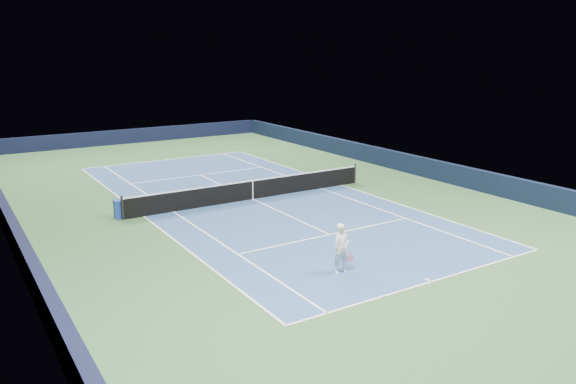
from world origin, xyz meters
TOP-DOWN VIEW (x-y plane):
  - ground at (0.00, 0.00)m, footprint 40.00×40.00m
  - wall_far at (0.00, 19.82)m, footprint 22.00×0.35m
  - wall_right at (10.82, 0.00)m, footprint 0.35×40.00m
  - wall_left at (-10.82, 0.00)m, footprint 0.35×40.00m
  - court_surface at (0.00, 0.00)m, footprint 10.97×23.77m
  - baseline_far at (0.00, 11.88)m, footprint 10.97×0.08m
  - baseline_near at (0.00, -11.88)m, footprint 10.97×0.08m
  - sideline_doubles_right at (5.49, 0.00)m, footprint 0.08×23.77m
  - sideline_doubles_left at (-5.49, 0.00)m, footprint 0.08×23.77m
  - sideline_singles_right at (4.12, 0.00)m, footprint 0.08×23.77m
  - sideline_singles_left at (-4.12, 0.00)m, footprint 0.08×23.77m
  - service_line_far at (0.00, 6.40)m, footprint 8.23×0.08m
  - service_line_near at (0.00, -6.40)m, footprint 8.23×0.08m
  - center_service_line at (0.00, 0.00)m, footprint 0.08×12.80m
  - center_mark_far at (0.00, 11.73)m, footprint 0.08×0.30m
  - center_mark_near at (0.00, -11.73)m, footprint 0.08×0.30m
  - tennis_net at (0.00, 0.00)m, footprint 12.90×0.10m
  - sponsor_cube at (-6.40, 0.35)m, footprint 0.58×0.49m
  - tennis_player at (-1.99, -9.74)m, footprint 0.78×1.24m

SIDE VIEW (x-z plane):
  - ground at x=0.00m, z-range 0.00..0.00m
  - court_surface at x=0.00m, z-range 0.00..0.01m
  - baseline_far at x=0.00m, z-range 0.01..0.01m
  - baseline_near at x=0.00m, z-range 0.01..0.01m
  - sideline_doubles_right at x=5.49m, z-range 0.01..0.01m
  - sideline_doubles_left at x=-5.49m, z-range 0.01..0.01m
  - sideline_singles_right at x=4.12m, z-range 0.01..0.01m
  - sideline_singles_left at x=-4.12m, z-range 0.01..0.01m
  - service_line_far at x=0.00m, z-range 0.01..0.01m
  - service_line_near at x=0.00m, z-range 0.01..0.01m
  - center_service_line at x=0.00m, z-range 0.01..0.01m
  - center_mark_far at x=0.00m, z-range 0.01..0.01m
  - center_mark_near at x=0.00m, z-range 0.01..0.01m
  - sponsor_cube at x=-6.40m, z-range 0.00..0.82m
  - tennis_net at x=0.00m, z-range -0.03..1.04m
  - wall_far at x=0.00m, z-range 0.00..1.10m
  - wall_right at x=10.82m, z-range 0.00..1.10m
  - wall_left at x=-10.82m, z-range 0.00..1.10m
  - tennis_player at x=-1.99m, z-range 0.00..1.70m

